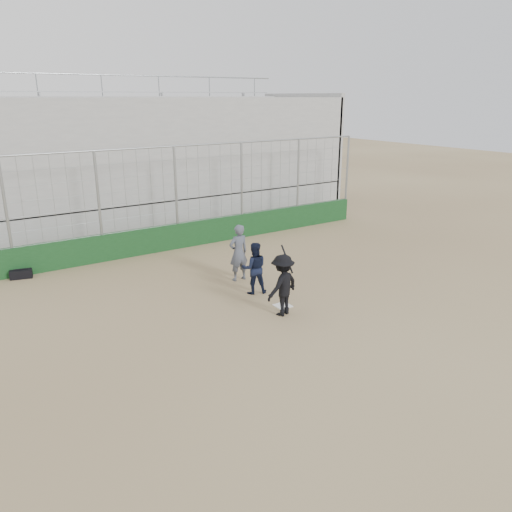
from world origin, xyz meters
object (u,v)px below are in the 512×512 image
batter_at_plate (283,285)px  catcher_crouched (254,276)px  equipment_bag (21,274)px  umpire (239,255)px

batter_at_plate → catcher_crouched: 1.76m
catcher_crouched → equipment_bag: (-5.74, 5.41, -0.40)m
batter_at_plate → umpire: bearing=81.8°
batter_at_plate → umpire: batter_at_plate is taller
catcher_crouched → equipment_bag: catcher_crouched is taller
batter_at_plate → umpire: 3.02m
umpire → batter_at_plate: bearing=81.0°
catcher_crouched → umpire: umpire is taller
catcher_crouched → umpire: (0.23, 1.27, 0.30)m
umpire → equipment_bag: 7.29m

